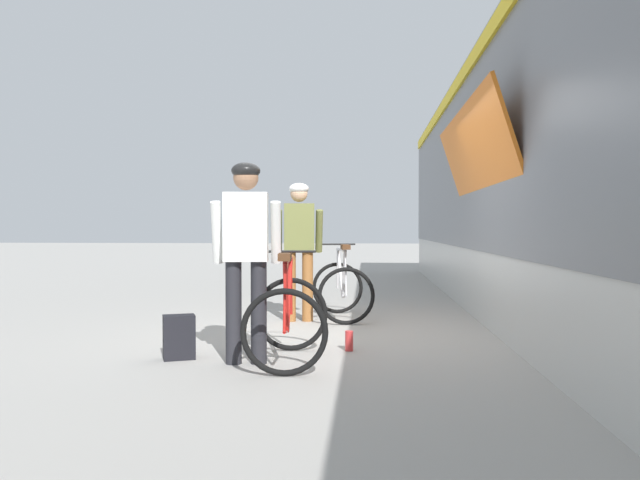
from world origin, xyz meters
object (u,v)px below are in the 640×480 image
Objects in this scene: cyclist_far_in_white at (246,244)px; water_bottle_by_the_backpack at (168,346)px; train_car at (633,157)px; backpack_on_platform at (179,337)px; bicycle_far_red at (288,317)px; water_bottle_near_the_bikes at (349,341)px; cyclist_near_in_olive at (299,239)px; bicycle_near_silver at (342,288)px.

water_bottle_by_the_backpack is (-0.76, 0.15, -0.94)m from cyclist_far_in_white.
train_car is 5.16m from backpack_on_platform.
bicycle_far_red is 0.82m from water_bottle_near_the_bikes.
cyclist_far_in_white reaches higher than backpack_on_platform.
cyclist_near_in_olive is 2.66m from water_bottle_by_the_backpack.
cyclist_far_in_white is 1.08m from backpack_on_platform.
cyclist_near_in_olive is 4.40× the size of backpack_on_platform.
cyclist_near_in_olive is at bearing 168.12° from train_car.
bicycle_far_red is at bearing -4.20° from water_bottle_by_the_backpack.
bicycle_near_silver is 6.02× the size of water_bottle_near_the_bikes.
water_bottle_near_the_bikes is (-3.07, -1.04, -1.87)m from train_car.
cyclist_far_in_white is 0.75m from bicycle_far_red.
cyclist_far_in_white is at bearing -169.50° from bicycle_far_red.
water_bottle_by_the_backpack is (-1.48, -2.54, -0.29)m from bicycle_near_silver.
bicycle_near_silver reaches higher than water_bottle_by_the_backpack.
bicycle_near_silver is (-3.23, 1.03, -1.56)m from train_car.
backpack_on_platform is (-0.65, 0.13, -0.85)m from cyclist_far_in_white.
cyclist_far_in_white is 9.10× the size of water_bottle_near_the_bikes.
bicycle_far_red reaches higher than water_bottle_by_the_backpack.
water_bottle_by_the_backpack is (-0.94, -2.30, -0.94)m from cyclist_near_in_olive.
train_car is 102.46× the size of water_bottle_near_the_bikes.
cyclist_far_in_white is (-3.96, -1.65, -0.91)m from train_car.
bicycle_near_silver reaches higher than water_bottle_near_the_bikes.
train_car reaches higher than cyclist_near_in_olive.
cyclist_near_in_olive reaches higher than water_bottle_near_the_bikes.
bicycle_far_red is (-3.60, -1.59, -1.56)m from train_car.
cyclist_far_in_white is 7.92× the size of water_bottle_by_the_backpack.
train_car is 49.60× the size of backpack_on_platform.
bicycle_far_red reaches higher than water_bottle_near_the_bikes.
train_car is at bearing -4.10° from backpack_on_platform.
water_bottle_by_the_backpack is at bearing 148.62° from backpack_on_platform.
backpack_on_platform is at bearing 168.52° from cyclist_far_in_white.
bicycle_near_silver is at bearing 74.89° from cyclist_far_in_white.
train_car is 3.96m from cyclist_near_in_olive.
cyclist_far_in_white reaches higher than water_bottle_near_the_bikes.
bicycle_near_silver is (0.73, 2.69, -0.65)m from cyclist_far_in_white.
backpack_on_platform is 1.80× the size of water_bottle_by_the_backpack.
train_car is 11.26× the size of cyclist_near_in_olive.
water_bottle_by_the_backpack is at bearing -164.01° from water_bottle_near_the_bikes.
bicycle_near_silver is 2.10m from water_bottle_near_the_bikes.
cyclist_far_in_white reaches higher than bicycle_near_silver.
train_car is 4.23m from bicycle_far_red.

